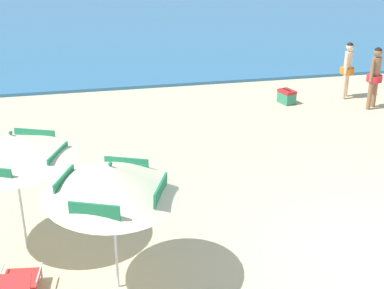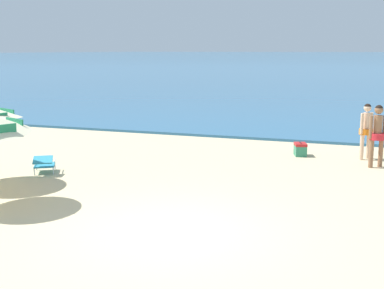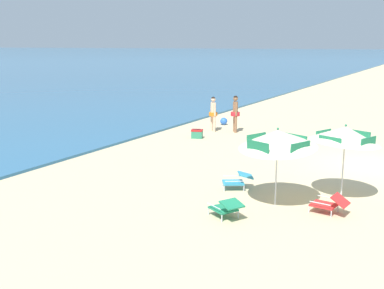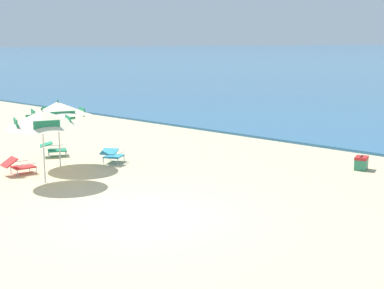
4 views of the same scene
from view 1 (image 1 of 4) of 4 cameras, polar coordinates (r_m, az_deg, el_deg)
The scene contains 8 objects.
ground_plane at distance 9.30m, azimuth 19.27°, elevation -11.42°, with size 800.00×800.00×0.00m, color #CCB78C.
beach_umbrella_striped_main at distance 8.70m, azimuth -18.63°, elevation -0.38°, with size 2.41×2.38×2.12m.
beach_umbrella_striped_second at distance 7.34m, azimuth -8.63°, elevation -3.82°, with size 2.56×2.57×2.07m.
lounge_chair_under_umbrella at distance 10.55m, azimuth -12.67°, elevation -4.45°, with size 0.89×1.00×0.50m.
lounge_chair_beside_umbrella at distance 8.23m, azimuth -18.19°, elevation -13.99°, with size 0.65×0.96×0.52m.
person_standing_near_shore at distance 15.84m, azimuth 19.00°, elevation 7.19°, with size 0.45×0.43×1.76m.
person_standing_beside at distance 16.58m, azimuth 16.32°, elevation 8.05°, with size 0.41×0.41×1.69m.
cooler_box at distance 15.89m, azimuth 10.09°, elevation 5.07°, with size 0.48×0.58×0.43m.
Camera 1 is at (-4.43, -6.38, 5.11)m, focal length 49.83 mm.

